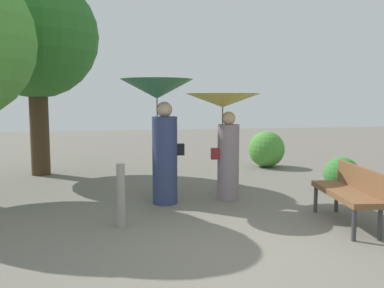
{
  "coord_description": "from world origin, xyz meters",
  "views": [
    {
      "loc": [
        -1.5,
        -4.27,
        1.79
      ],
      "look_at": [
        0.0,
        3.13,
        0.97
      ],
      "focal_mm": 38.18,
      "sensor_mm": 36.0,
      "label": 1
    }
  ],
  "objects_px": {
    "person_left": "(160,115)",
    "tree_near_left": "(35,24)",
    "park_bench": "(351,190)",
    "path_marker_post": "(121,195)",
    "person_right": "(225,121)"
  },
  "relations": [
    {
      "from": "tree_near_left",
      "to": "path_marker_post",
      "type": "bearing_deg",
      "value": -68.44
    },
    {
      "from": "park_bench",
      "to": "path_marker_post",
      "type": "height_order",
      "value": "path_marker_post"
    },
    {
      "from": "person_left",
      "to": "park_bench",
      "type": "height_order",
      "value": "person_left"
    },
    {
      "from": "person_left",
      "to": "tree_near_left",
      "type": "height_order",
      "value": "tree_near_left"
    },
    {
      "from": "person_right",
      "to": "tree_near_left",
      "type": "bearing_deg",
      "value": 41.09
    },
    {
      "from": "park_bench",
      "to": "path_marker_post",
      "type": "xyz_separation_m",
      "value": [
        -3.22,
        0.56,
        -0.06
      ]
    },
    {
      "from": "person_left",
      "to": "tree_near_left",
      "type": "bearing_deg",
      "value": 29.57
    },
    {
      "from": "person_left",
      "to": "person_right",
      "type": "distance_m",
      "value": 1.17
    },
    {
      "from": "tree_near_left",
      "to": "person_left",
      "type": "bearing_deg",
      "value": -53.17
    },
    {
      "from": "park_bench",
      "to": "tree_near_left",
      "type": "distance_m",
      "value": 7.71
    },
    {
      "from": "person_left",
      "to": "tree_near_left",
      "type": "relative_size",
      "value": 0.4
    },
    {
      "from": "park_bench",
      "to": "tree_near_left",
      "type": "xyz_separation_m",
      "value": [
        -4.99,
        5.05,
        3.01
      ]
    },
    {
      "from": "person_right",
      "to": "tree_near_left",
      "type": "xyz_separation_m",
      "value": [
        -3.64,
        3.23,
        2.11
      ]
    },
    {
      "from": "park_bench",
      "to": "path_marker_post",
      "type": "bearing_deg",
      "value": -92.06
    },
    {
      "from": "person_right",
      "to": "park_bench",
      "type": "distance_m",
      "value": 2.44
    }
  ]
}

